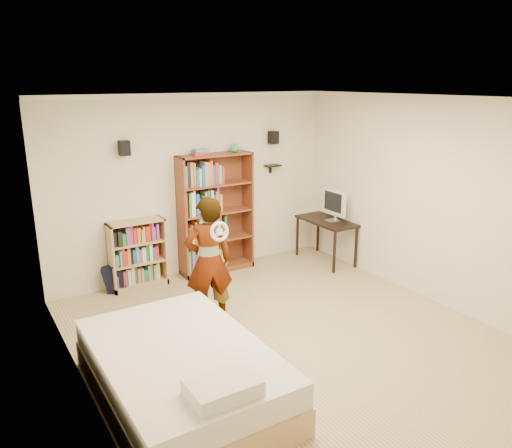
{
  "coord_description": "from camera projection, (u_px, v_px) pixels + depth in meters",
  "views": [
    {
      "loc": [
        -3.07,
        -4.22,
        2.89
      ],
      "look_at": [
        -0.09,
        0.6,
        1.24
      ],
      "focal_mm": 35.0,
      "sensor_mm": 36.0,
      "label": 1
    }
  ],
  "objects": [
    {
      "name": "tall_bookshelf",
      "position": [
        216.0,
        214.0,
        7.58
      ],
      "size": [
        1.15,
        0.34,
        1.83
      ],
      "primitive_type": null,
      "color": "brown",
      "rests_on": "ground"
    },
    {
      "name": "daybed",
      "position": [
        182.0,
        367.0,
        4.62
      ],
      "size": [
        1.43,
        2.2,
        0.65
      ],
      "primitive_type": null,
      "color": "silver",
      "rests_on": "ground"
    },
    {
      "name": "wall_shelf",
      "position": [
        273.0,
        166.0,
        8.02
      ],
      "size": [
        0.25,
        0.16,
        0.02
      ],
      "primitive_type": "cube",
      "color": "black",
      "rests_on": "room_shell"
    },
    {
      "name": "room_shell",
      "position": [
        293.0,
        189.0,
        5.31
      ],
      "size": [
        4.52,
        5.02,
        2.71
      ],
      "color": "#EEE3CB",
      "rests_on": "ground"
    },
    {
      "name": "person",
      "position": [
        209.0,
        261.0,
        5.96
      ],
      "size": [
        0.65,
        0.5,
        1.59
      ],
      "primitive_type": "imported",
      "rotation": [
        0.0,
        0.0,
        2.92
      ],
      "color": "black",
      "rests_on": "ground"
    },
    {
      "name": "computer_desk",
      "position": [
        326.0,
        241.0,
        8.14
      ],
      "size": [
        0.52,
        1.03,
        0.7
      ],
      "primitive_type": null,
      "color": "black",
      "rests_on": "ground"
    },
    {
      "name": "speaker_right",
      "position": [
        273.0,
        137.0,
        7.88
      ],
      "size": [
        0.14,
        0.12,
        0.2
      ],
      "primitive_type": "cube",
      "color": "black",
      "rests_on": "room_shell"
    },
    {
      "name": "speaker_left",
      "position": [
        124.0,
        148.0,
        6.67
      ],
      "size": [
        0.14,
        0.12,
        0.2
      ],
      "primitive_type": "cube",
      "color": "black",
      "rests_on": "room_shell"
    },
    {
      "name": "imac",
      "position": [
        333.0,
        206.0,
        7.92
      ],
      "size": [
        0.11,
        0.51,
        0.51
      ],
      "primitive_type": null,
      "rotation": [
        0.0,
        0.0,
        -0.02
      ],
      "color": "silver",
      "rests_on": "computer_desk"
    },
    {
      "name": "wii_wheel",
      "position": [
        219.0,
        232.0,
        5.59
      ],
      "size": [
        0.23,
        0.09,
        0.23
      ],
      "primitive_type": "torus",
      "rotation": [
        1.36,
        0.0,
        0.0
      ],
      "color": "silver",
      "rests_on": "person"
    },
    {
      "name": "crown_molding",
      "position": [
        294.0,
        101.0,
        5.06
      ],
      "size": [
        4.5,
        5.0,
        0.06
      ],
      "color": "white",
      "rests_on": "room_shell"
    },
    {
      "name": "ground",
      "position": [
        289.0,
        337.0,
        5.8
      ],
      "size": [
        4.5,
        5.0,
        0.01
      ],
      "primitive_type": "cube",
      "color": "tan",
      "rests_on": "ground"
    },
    {
      "name": "navy_bag",
      "position": [
        114.0,
        278.0,
        6.99
      ],
      "size": [
        0.35,
        0.29,
        0.41
      ],
      "primitive_type": null,
      "rotation": [
        0.0,
        0.0,
        -0.35
      ],
      "color": "black",
      "rests_on": "ground"
    },
    {
      "name": "low_bookshelf",
      "position": [
        138.0,
        254.0,
        7.09
      ],
      "size": [
        0.79,
        0.3,
        0.99
      ],
      "primitive_type": null,
      "color": "tan",
      "rests_on": "ground"
    }
  ]
}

